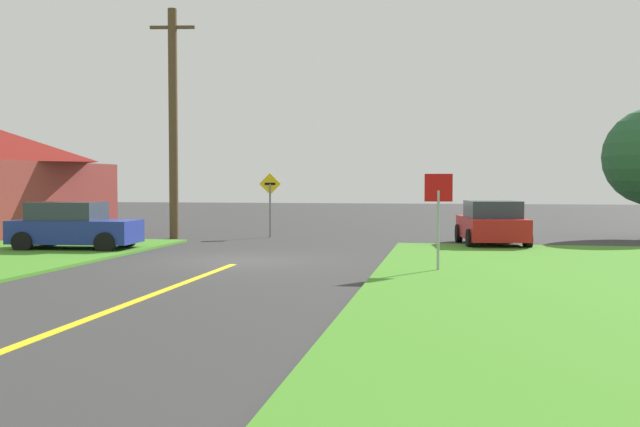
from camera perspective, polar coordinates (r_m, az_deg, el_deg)
ground_plane at (r=20.33m, az=-6.25°, el=-3.85°), size 120.00×120.00×0.00m
lane_stripe_center at (r=12.94m, az=-16.49°, el=-7.52°), size 0.20×14.00×0.01m
stop_sign at (r=17.57m, az=9.66°, el=0.77°), size 0.69×0.07×2.47m
car_on_crossroad at (r=25.81m, az=13.85°, el=-0.78°), size 2.56×4.21×1.62m
parked_car_near_building at (r=24.58m, az=-19.51°, el=-1.01°), size 4.19×2.17×1.62m
utility_pole_mid at (r=28.89m, az=-11.91°, el=7.29°), size 1.80×0.39×9.23m
direction_sign at (r=29.01m, az=-4.10°, el=1.33°), size 0.90×0.10×2.68m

